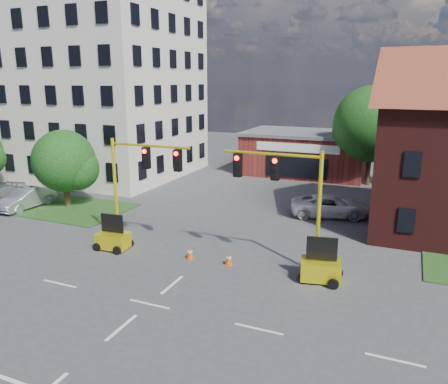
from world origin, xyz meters
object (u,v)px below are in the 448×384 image
(signal_mast_east, at_px, (286,195))
(trailer_east, at_px, (321,268))
(pickup_white, at_px, (330,206))
(signal_mast_west, at_px, (138,179))
(trailer_west, at_px, (113,239))

(signal_mast_east, distance_m, trailer_east, 3.92)
(signal_mast_east, height_order, pickup_white, signal_mast_east)
(signal_mast_west, relative_size, trailer_east, 2.91)
(signal_mast_east, xyz_separation_m, pickup_white, (0.60, 9.87, -3.16))
(trailer_west, relative_size, pickup_white, 0.37)
(trailer_east, bearing_deg, trailer_west, 170.79)
(pickup_white, bearing_deg, signal_mast_east, 159.97)
(trailer_west, distance_m, pickup_white, 15.22)
(signal_mast_west, height_order, pickup_white, signal_mast_west)
(trailer_west, bearing_deg, signal_mast_east, 3.21)
(signal_mast_east, distance_m, pickup_white, 10.38)
(trailer_east, relative_size, pickup_white, 0.39)
(signal_mast_east, relative_size, trailer_east, 2.91)
(signal_mast_west, bearing_deg, pickup_white, 46.68)
(signal_mast_west, distance_m, trailer_east, 11.25)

